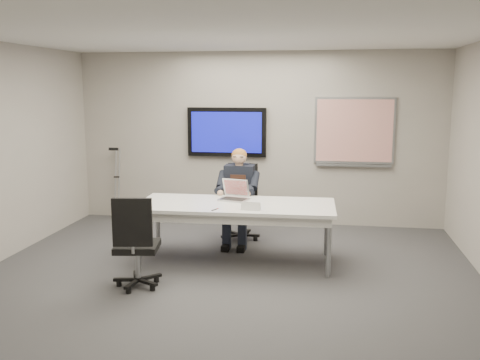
% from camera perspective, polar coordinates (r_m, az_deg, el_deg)
% --- Properties ---
extents(floor, '(6.00, 6.00, 0.02)m').
position_cam_1_polar(floor, '(6.19, -1.97, -11.22)').
color(floor, '#363638').
rests_on(floor, ground).
extents(ceiling, '(6.00, 6.00, 0.02)m').
position_cam_1_polar(ceiling, '(5.80, -2.14, 15.55)').
color(ceiling, silver).
rests_on(ceiling, wall_back).
extents(wall_back, '(6.00, 0.02, 2.80)m').
position_cam_1_polar(wall_back, '(8.77, 1.86, 4.46)').
color(wall_back, '#A6A096').
rests_on(wall_back, ground).
extents(wall_front, '(6.00, 0.02, 2.80)m').
position_cam_1_polar(wall_front, '(3.01, -13.55, -6.33)').
color(wall_front, '#A6A096').
rests_on(wall_front, ground).
extents(conference_table, '(2.52, 1.12, 0.77)m').
position_cam_1_polar(conference_table, '(6.81, -0.43, -3.24)').
color(conference_table, white).
rests_on(conference_table, ground).
extents(tv_display, '(1.30, 0.09, 0.80)m').
position_cam_1_polar(tv_display, '(8.79, -1.43, 5.13)').
color(tv_display, black).
rests_on(tv_display, wall_back).
extents(whiteboard, '(1.25, 0.08, 1.10)m').
position_cam_1_polar(whiteboard, '(8.66, 12.10, 5.05)').
color(whiteboard, '#93969B').
rests_on(whiteboard, wall_back).
extents(office_chair_far, '(0.54, 0.54, 1.11)m').
position_cam_1_polar(office_chair_far, '(7.90, 0.05, -3.89)').
color(office_chair_far, black).
rests_on(office_chair_far, ground).
extents(office_chair_near, '(0.58, 0.58, 1.07)m').
position_cam_1_polar(office_chair_near, '(6.13, -10.94, -8.30)').
color(office_chair_near, black).
rests_on(office_chair_near, ground).
extents(seated_person, '(0.42, 0.72, 1.36)m').
position_cam_1_polar(seated_person, '(7.61, -0.28, -2.86)').
color(seated_person, '#1F2434').
rests_on(seated_person, office_chair_far).
extents(crutch, '(0.34, 0.50, 1.29)m').
position_cam_1_polar(crutch, '(9.32, -12.97, -0.22)').
color(crutch, '#A5A8AD').
rests_on(crutch, ground).
extents(laptop, '(0.42, 0.43, 0.26)m').
position_cam_1_polar(laptop, '(7.04, -0.57, -1.55)').
color(laptop, '#B9B9BC').
rests_on(laptop, conference_table).
extents(name_tent, '(0.24, 0.07, 0.09)m').
position_cam_1_polar(name_tent, '(6.44, 1.15, -2.79)').
color(name_tent, silver).
rests_on(name_tent, conference_table).
extents(pen, '(0.06, 0.13, 0.01)m').
position_cam_1_polar(pen, '(6.45, -2.69, -3.16)').
color(pen, black).
rests_on(pen, conference_table).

